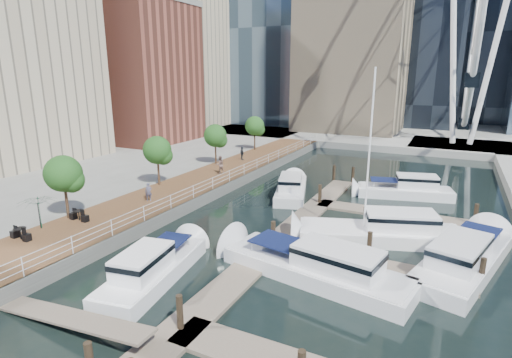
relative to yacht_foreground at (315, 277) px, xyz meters
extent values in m
plane|color=black|center=(-6.78, -5.34, 0.00)|extent=(520.00, 520.00, 0.00)
cube|color=brown|center=(-15.78, 9.66, 0.50)|extent=(6.00, 60.00, 1.00)
cube|color=#595954|center=(-12.78, 9.66, 0.50)|extent=(0.25, 60.00, 1.00)
cube|color=gray|center=(-42.78, 9.66, 0.50)|extent=(48.00, 90.00, 1.00)
cube|color=gray|center=(-6.78, 96.66, 0.50)|extent=(200.00, 114.00, 1.00)
cube|color=gray|center=(7.22, 46.66, 0.50)|extent=(14.00, 12.00, 1.00)
cube|color=#6D6051|center=(-3.78, 4.66, 0.10)|extent=(2.00, 32.00, 0.20)
cube|color=#6D6051|center=(2.22, 2.66, 0.10)|extent=(12.00, 2.00, 0.20)
cube|color=#6D6051|center=(2.22, 12.66, 0.10)|extent=(12.00, 2.00, 0.20)
cube|color=#BCAD8E|center=(-40.78, 10.66, 14.00)|extent=(14.00, 16.00, 26.00)
cube|color=brown|center=(-36.78, 28.66, 11.00)|extent=(12.00, 14.00, 20.00)
cube|color=#BCAD8E|center=(-42.78, 44.66, 15.00)|extent=(14.00, 16.00, 28.00)
cylinder|color=white|center=(4.72, 46.66, 14.00)|extent=(0.80, 0.80, 26.00)
cylinder|color=white|center=(9.72, 46.66, 14.00)|extent=(0.80, 0.80, 26.00)
cylinder|color=#3F2B1C|center=(-18.18, -1.34, 2.20)|extent=(0.20, 0.20, 2.40)
sphere|color=#265B1E|center=(-18.18, -1.34, 4.30)|extent=(2.60, 2.60, 2.60)
cylinder|color=#3F2B1C|center=(-18.18, 8.66, 2.20)|extent=(0.20, 0.20, 2.40)
sphere|color=#265B1E|center=(-18.18, 8.66, 4.30)|extent=(2.60, 2.60, 2.60)
cylinder|color=#3F2B1C|center=(-18.18, 18.66, 2.20)|extent=(0.20, 0.20, 2.40)
sphere|color=#265B1E|center=(-18.18, 18.66, 4.30)|extent=(2.60, 2.60, 2.60)
cylinder|color=#3F2B1C|center=(-18.18, 28.66, 2.20)|extent=(0.20, 0.20, 2.40)
sphere|color=#265B1E|center=(-18.18, 28.66, 4.30)|extent=(2.60, 2.60, 2.60)
imported|color=#4C4C66|center=(-15.72, 4.42, 1.75)|extent=(0.66, 0.61, 1.50)
imported|color=#806358|center=(-15.36, 14.99, 1.94)|extent=(1.12, 1.16, 1.88)
imported|color=#383F46|center=(-16.54, 22.01, 1.82)|extent=(1.00, 0.91, 1.64)
imported|color=#0F3822|center=(-18.12, -3.58, 2.12)|extent=(2.85, 2.89, 2.25)
camera|label=1|loc=(6.06, -19.61, 11.05)|focal=28.00mm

